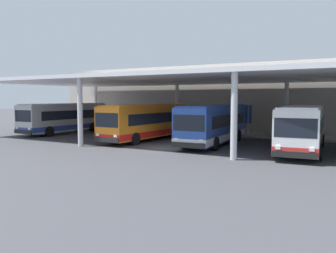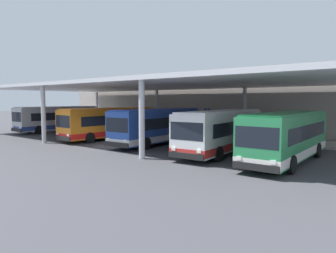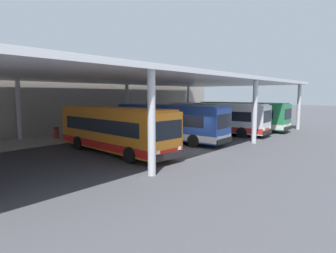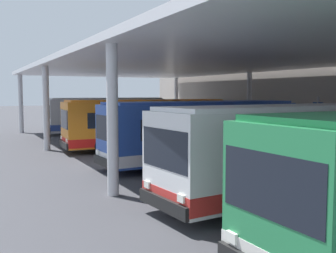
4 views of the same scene
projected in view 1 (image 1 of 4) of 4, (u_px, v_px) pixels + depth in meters
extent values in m
plane|color=#3D3D42|center=(165.00, 148.00, 26.19)|extent=(200.00, 200.00, 0.00)
cube|color=#A39E93|center=(221.00, 133.00, 36.39)|extent=(42.00, 4.50, 0.18)
cube|color=#ADA399|center=(232.00, 98.00, 38.92)|extent=(48.00, 1.60, 7.52)
cube|color=silver|center=(197.00, 79.00, 30.53)|extent=(40.00, 17.00, 0.30)
cylinder|color=silver|center=(96.00, 106.00, 46.75)|extent=(0.40, 0.40, 5.25)
cylinder|color=silver|center=(80.00, 112.00, 26.82)|extent=(0.40, 0.40, 5.25)
cylinder|color=silver|center=(177.00, 108.00, 40.72)|extent=(0.40, 0.40, 5.25)
cylinder|color=silver|center=(234.00, 116.00, 20.79)|extent=(0.40, 0.40, 5.25)
cylinder|color=silver|center=(286.00, 109.00, 34.69)|extent=(0.40, 0.40, 5.25)
cube|color=#B7B7BC|center=(65.00, 117.00, 37.16)|extent=(2.72, 10.45, 2.70)
cube|color=#2D4799|center=(65.00, 126.00, 37.24)|extent=(2.74, 10.47, 0.50)
cube|color=black|center=(66.00, 114.00, 37.26)|extent=(2.72, 8.58, 0.90)
cube|color=black|center=(23.00, 116.00, 32.71)|extent=(2.30, 0.17, 1.10)
cube|color=black|center=(23.00, 132.00, 32.76)|extent=(2.45, 0.21, 0.36)
cube|color=silver|center=(65.00, 104.00, 37.05)|extent=(2.51, 10.03, 0.12)
cube|color=yellow|center=(23.00, 107.00, 32.67)|extent=(1.75, 0.16, 0.28)
cube|color=white|center=(17.00, 128.00, 33.19)|extent=(0.28, 0.09, 0.20)
cube|color=white|center=(29.00, 129.00, 32.28)|extent=(0.28, 0.09, 0.20)
cylinder|color=black|center=(32.00, 130.00, 35.11)|extent=(0.30, 1.01, 1.00)
cylinder|color=black|center=(49.00, 131.00, 33.87)|extent=(0.30, 1.01, 1.00)
cylinder|color=black|center=(77.00, 126.00, 40.33)|extent=(0.30, 1.01, 1.00)
cylinder|color=black|center=(93.00, 127.00, 39.09)|extent=(0.30, 1.01, 1.00)
cube|color=orange|center=(146.00, 121.00, 30.84)|extent=(3.00, 10.51, 2.70)
cube|color=red|center=(146.00, 132.00, 30.92)|extent=(3.02, 10.53, 0.50)
cube|color=black|center=(147.00, 118.00, 30.94)|extent=(2.95, 8.64, 0.90)
cube|color=black|center=(107.00, 120.00, 26.46)|extent=(2.30, 0.23, 1.10)
cube|color=black|center=(106.00, 140.00, 26.51)|extent=(2.45, 0.28, 0.36)
cube|color=orange|center=(146.00, 105.00, 30.72)|extent=(2.78, 10.08, 0.12)
cube|color=yellow|center=(107.00, 109.00, 26.42)|extent=(1.75, 0.20, 0.28)
cube|color=white|center=(98.00, 135.00, 26.97)|extent=(0.28, 0.09, 0.20)
cube|color=white|center=(115.00, 136.00, 26.01)|extent=(0.28, 0.09, 0.20)
cylinder|color=black|center=(112.00, 137.00, 28.86)|extent=(0.33, 1.01, 1.00)
cylinder|color=black|center=(135.00, 139.00, 27.56)|extent=(0.33, 1.01, 1.00)
cylinder|color=black|center=(153.00, 131.00, 34.00)|extent=(0.33, 1.01, 1.00)
cylinder|color=black|center=(175.00, 133.00, 32.70)|extent=(0.33, 1.01, 1.00)
cube|color=#284CA8|center=(214.00, 123.00, 27.97)|extent=(3.02, 10.51, 2.70)
cube|color=silver|center=(214.00, 136.00, 28.05)|extent=(3.04, 10.53, 0.50)
cube|color=black|center=(215.00, 119.00, 28.08)|extent=(2.96, 8.64, 0.90)
cube|color=black|center=(189.00, 123.00, 23.35)|extent=(2.30, 0.23, 1.10)
cube|color=black|center=(188.00, 145.00, 23.39)|extent=(2.45, 0.28, 0.36)
cube|color=#2A50B0|center=(214.00, 106.00, 27.85)|extent=(2.80, 10.09, 0.12)
cube|color=yellow|center=(189.00, 111.00, 23.31)|extent=(1.75, 0.21, 0.28)
cube|color=white|center=(176.00, 139.00, 23.77)|extent=(0.28, 0.09, 0.20)
cube|color=white|center=(201.00, 141.00, 22.97)|extent=(0.28, 0.09, 0.20)
cylinder|color=black|center=(184.00, 142.00, 25.73)|extent=(0.33, 1.01, 1.00)
cylinder|color=black|center=(215.00, 144.00, 24.64)|extent=(0.33, 1.01, 1.00)
cylinder|color=black|center=(211.00, 134.00, 31.16)|extent=(0.33, 1.01, 1.00)
cylinder|color=black|center=(238.00, 135.00, 30.07)|extent=(0.33, 1.01, 1.00)
cube|color=white|center=(302.00, 127.00, 24.07)|extent=(3.24, 10.55, 2.70)
cube|color=red|center=(302.00, 142.00, 24.15)|extent=(3.26, 10.57, 0.50)
cube|color=black|center=(303.00, 123.00, 24.18)|extent=(3.15, 8.69, 0.90)
cube|color=black|center=(295.00, 128.00, 19.40)|extent=(2.30, 0.29, 1.10)
cube|color=black|center=(294.00, 155.00, 19.44)|extent=(2.46, 0.34, 0.36)
cube|color=white|center=(303.00, 107.00, 23.96)|extent=(3.01, 10.12, 0.12)
cube|color=yellow|center=(296.00, 113.00, 19.36)|extent=(1.75, 0.25, 0.28)
cube|color=white|center=(278.00, 148.00, 19.80)|extent=(0.29, 0.10, 0.20)
cube|color=white|center=(312.00, 150.00, 19.04)|extent=(0.29, 0.10, 0.20)
cylinder|color=black|center=(277.00, 150.00, 21.78)|extent=(0.35, 1.02, 1.00)
cylinder|color=black|center=(319.00, 152.00, 20.74)|extent=(0.35, 1.02, 1.00)
cylinder|color=black|center=(288.00, 139.00, 27.27)|extent=(0.35, 1.02, 1.00)
cylinder|color=black|center=(322.00, 141.00, 26.23)|extent=(0.35, 1.02, 1.00)
cube|color=brown|center=(216.00, 128.00, 36.64)|extent=(1.80, 0.44, 0.08)
cube|color=brown|center=(217.00, 125.00, 36.79)|extent=(1.80, 0.06, 0.44)
cube|color=#2D2D33|center=(210.00, 129.00, 37.00)|extent=(0.10, 0.36, 0.45)
cube|color=#2D2D33|center=(222.00, 130.00, 36.32)|extent=(0.10, 0.36, 0.45)
cylinder|color=maroon|center=(187.00, 126.00, 38.08)|extent=(0.48, 0.48, 0.90)
cylinder|color=black|center=(187.00, 122.00, 38.04)|extent=(0.52, 0.52, 0.08)
cylinder|color=#B2B2B7|center=(248.00, 118.00, 34.05)|extent=(0.12, 0.12, 3.20)
cube|color=#285199|center=(248.00, 114.00, 34.00)|extent=(0.70, 0.04, 1.80)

